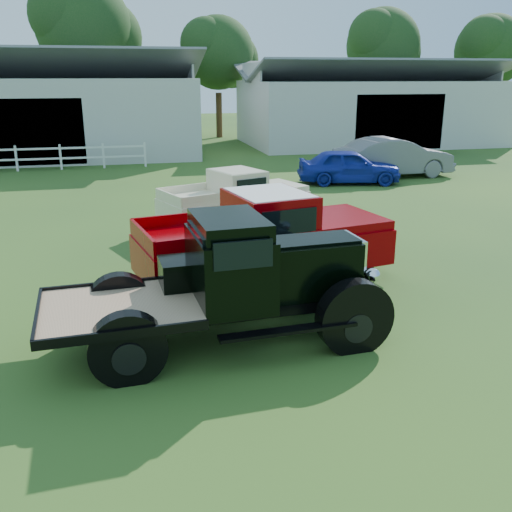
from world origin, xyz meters
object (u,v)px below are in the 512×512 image
object	(u,v)px
red_pickup	(264,238)
white_pickup	(235,199)
misc_car_grey	(394,157)
vintage_flatbed	(224,282)
misc_car_blue	(349,166)

from	to	relation	value
red_pickup	white_pickup	bearing A→B (deg)	75.13
white_pickup	misc_car_grey	xyz separation A→B (m)	(8.65, 7.10, 0.02)
white_pickup	vintage_flatbed	bearing A→B (deg)	-123.41
vintage_flatbed	misc_car_grey	xyz separation A→B (m)	(10.36, 14.70, -0.24)
white_pickup	misc_car_blue	distance (m)	8.52
red_pickup	vintage_flatbed	bearing A→B (deg)	-128.10
red_pickup	misc_car_grey	size ratio (longest dim) A/B	1.07
white_pickup	misc_car_grey	size ratio (longest dim) A/B	0.87
vintage_flatbed	misc_car_grey	distance (m)	17.99
misc_car_grey	misc_car_blue	bearing A→B (deg)	111.86
misc_car_blue	misc_car_grey	size ratio (longest dim) A/B	0.81
misc_car_blue	red_pickup	bearing A→B (deg)	161.14
vintage_flatbed	misc_car_grey	size ratio (longest dim) A/B	1.06
vintage_flatbed	misc_car_blue	distance (m)	15.65
vintage_flatbed	white_pickup	world-z (taller)	vintage_flatbed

